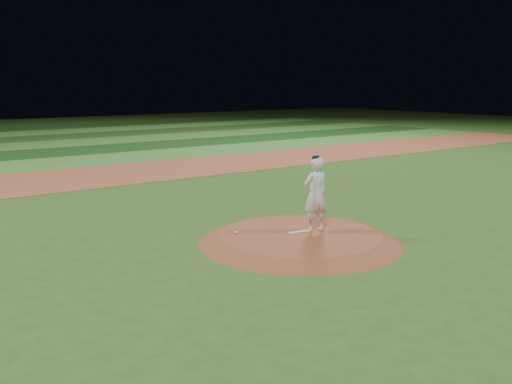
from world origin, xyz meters
name	(u,v)px	position (x,y,z in m)	size (l,w,h in m)	color
ground	(299,243)	(0.00, 0.00, 0.00)	(120.00, 120.00, 0.00)	#2E551B
infield_dirt_band	(104,176)	(0.00, 14.00, 0.01)	(70.00, 6.00, 0.02)	#994B2F
outfield_stripe_0	(66,162)	(0.00, 19.50, 0.01)	(70.00, 5.00, 0.02)	#3B7C2D
outfield_stripe_1	(39,153)	(0.00, 24.50, 0.01)	(70.00, 5.00, 0.02)	#164014
outfield_stripe_2	(18,146)	(0.00, 29.50, 0.01)	(70.00, 5.00, 0.02)	#39732A
outfield_stripe_3	(1,140)	(0.00, 34.50, 0.01)	(70.00, 5.00, 0.02)	#1F4516
pitchers_mound	(299,238)	(0.00, 0.00, 0.12)	(5.50, 5.50, 0.25)	brown
pitching_rubber	(298,232)	(0.07, 0.13, 0.27)	(0.61, 0.15, 0.03)	beige
rosin_bag	(237,232)	(-1.35, 1.06, 0.28)	(0.12, 0.12, 0.06)	white
pitcher_on_mound	(315,194)	(0.52, -0.03, 1.29)	(0.79, 0.55, 2.13)	white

